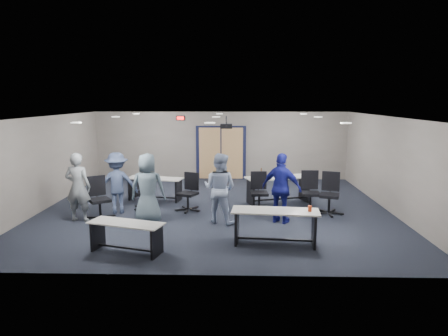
{
  "coord_description": "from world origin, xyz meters",
  "views": [
    {
      "loc": [
        0.56,
        -11.37,
        3.19
      ],
      "look_at": [
        0.25,
        -0.3,
        1.27
      ],
      "focal_mm": 32.0,
      "sensor_mm": 36.0,
      "label": 1
    }
  ],
  "objects_px": {
    "chair_back_b": "(188,192)",
    "table_front_right": "(275,221)",
    "chair_back_c": "(259,192)",
    "person_navy": "(281,188)",
    "chair_back_d": "(311,192)",
    "chair_loose_right": "(330,194)",
    "chair_loose_left": "(100,198)",
    "person_back": "(117,183)",
    "person_lightblue": "(220,188)",
    "table_front_left": "(126,232)",
    "table_back_right": "(278,185)",
    "table_back_left": "(155,185)",
    "person_plaid": "(148,189)",
    "chair_back_a": "(145,192)",
    "person_gray": "(78,187)"
  },
  "relations": [
    {
      "from": "chair_back_b",
      "to": "chair_back_d",
      "type": "xyz_separation_m",
      "value": [
        3.51,
        -0.01,
        0.04
      ]
    },
    {
      "from": "chair_loose_right",
      "to": "person_lightblue",
      "type": "height_order",
      "value": "person_lightblue"
    },
    {
      "from": "person_back",
      "to": "person_navy",
      "type": "bearing_deg",
      "value": 154.97
    },
    {
      "from": "table_front_left",
      "to": "chair_loose_left",
      "type": "relative_size",
      "value": 1.47
    },
    {
      "from": "chair_back_b",
      "to": "person_back",
      "type": "xyz_separation_m",
      "value": [
        -1.96,
        -0.24,
        0.32
      ]
    },
    {
      "from": "chair_back_b",
      "to": "person_plaid",
      "type": "xyz_separation_m",
      "value": [
        -0.89,
        -1.15,
        0.37
      ]
    },
    {
      "from": "table_front_left",
      "to": "table_back_right",
      "type": "relative_size",
      "value": 0.8
    },
    {
      "from": "table_back_left",
      "to": "person_plaid",
      "type": "distance_m",
      "value": 2.44
    },
    {
      "from": "table_front_left",
      "to": "chair_loose_left",
      "type": "xyz_separation_m",
      "value": [
        -1.34,
        2.31,
        0.13
      ]
    },
    {
      "from": "chair_loose_left",
      "to": "person_back",
      "type": "height_order",
      "value": "person_back"
    },
    {
      "from": "chair_back_c",
      "to": "chair_back_a",
      "type": "bearing_deg",
      "value": 175.26
    },
    {
      "from": "chair_back_c",
      "to": "person_gray",
      "type": "xyz_separation_m",
      "value": [
        -4.82,
        -1.13,
        0.36
      ]
    },
    {
      "from": "person_lightblue",
      "to": "chair_back_d",
      "type": "bearing_deg",
      "value": -135.35
    },
    {
      "from": "chair_back_d",
      "to": "person_plaid",
      "type": "bearing_deg",
      "value": -164.26
    },
    {
      "from": "person_back",
      "to": "table_back_right",
      "type": "bearing_deg",
      "value": 179.97
    },
    {
      "from": "chair_back_b",
      "to": "person_navy",
      "type": "xyz_separation_m",
      "value": [
        2.56,
        -1.03,
        0.37
      ]
    },
    {
      "from": "chair_back_d",
      "to": "person_lightblue",
      "type": "bearing_deg",
      "value": -156.05
    },
    {
      "from": "table_back_right",
      "to": "chair_loose_left",
      "type": "xyz_separation_m",
      "value": [
        -4.94,
        -1.89,
        0.01
      ]
    },
    {
      "from": "table_back_right",
      "to": "person_plaid",
      "type": "bearing_deg",
      "value": -165.97
    },
    {
      "from": "person_lightblue",
      "to": "person_navy",
      "type": "xyz_separation_m",
      "value": [
        1.6,
        0.05,
        0.0
      ]
    },
    {
      "from": "chair_back_b",
      "to": "chair_back_d",
      "type": "bearing_deg",
      "value": 23.66
    },
    {
      "from": "person_gray",
      "to": "person_plaid",
      "type": "height_order",
      "value": "same"
    },
    {
      "from": "table_front_left",
      "to": "table_back_right",
      "type": "xyz_separation_m",
      "value": [
        3.6,
        4.2,
        0.12
      ]
    },
    {
      "from": "chair_back_c",
      "to": "person_navy",
      "type": "relative_size",
      "value": 0.61
    },
    {
      "from": "chair_back_d",
      "to": "person_back",
      "type": "relative_size",
      "value": 0.68
    },
    {
      "from": "table_back_left",
      "to": "person_gray",
      "type": "relative_size",
      "value": 1.01
    },
    {
      "from": "table_front_left",
      "to": "person_back",
      "type": "height_order",
      "value": "person_back"
    },
    {
      "from": "chair_back_a",
      "to": "chair_back_b",
      "type": "relative_size",
      "value": 0.94
    },
    {
      "from": "table_front_left",
      "to": "chair_back_c",
      "type": "distance_m",
      "value": 4.43
    },
    {
      "from": "chair_back_b",
      "to": "table_front_right",
      "type": "bearing_deg",
      "value": -25.37
    },
    {
      "from": "chair_loose_right",
      "to": "person_plaid",
      "type": "relative_size",
      "value": 0.64
    },
    {
      "from": "table_front_right",
      "to": "person_back",
      "type": "relative_size",
      "value": 1.14
    },
    {
      "from": "table_back_left",
      "to": "person_back",
      "type": "xyz_separation_m",
      "value": [
        -0.77,
        -1.47,
        0.37
      ]
    },
    {
      "from": "chair_back_c",
      "to": "table_back_left",
      "type": "bearing_deg",
      "value": 157.8
    },
    {
      "from": "chair_back_a",
      "to": "person_back",
      "type": "relative_size",
      "value": 0.6
    },
    {
      "from": "chair_back_c",
      "to": "chair_back_d",
      "type": "bearing_deg",
      "value": -6.54
    },
    {
      "from": "chair_back_d",
      "to": "person_plaid",
      "type": "relative_size",
      "value": 0.64
    },
    {
      "from": "chair_loose_right",
      "to": "person_navy",
      "type": "relative_size",
      "value": 0.64
    },
    {
      "from": "chair_back_c",
      "to": "person_plaid",
      "type": "relative_size",
      "value": 0.61
    },
    {
      "from": "person_gray",
      "to": "person_plaid",
      "type": "distance_m",
      "value": 1.87
    },
    {
      "from": "table_front_left",
      "to": "chair_back_d",
      "type": "distance_m",
      "value": 5.45
    },
    {
      "from": "chair_back_d",
      "to": "chair_loose_right",
      "type": "bearing_deg",
      "value": -23.55
    },
    {
      "from": "chair_back_c",
      "to": "person_back",
      "type": "bearing_deg",
      "value": -178.19
    },
    {
      "from": "person_lightblue",
      "to": "person_navy",
      "type": "height_order",
      "value": "same"
    },
    {
      "from": "table_back_left",
      "to": "chair_back_a",
      "type": "relative_size",
      "value": 1.8
    },
    {
      "from": "person_navy",
      "to": "chair_loose_left",
      "type": "bearing_deg",
      "value": 27.5
    },
    {
      "from": "table_back_right",
      "to": "chair_loose_right",
      "type": "height_order",
      "value": "chair_loose_right"
    },
    {
      "from": "chair_loose_right",
      "to": "person_back",
      "type": "bearing_deg",
      "value": -161.96
    },
    {
      "from": "table_back_left",
      "to": "chair_loose_right",
      "type": "bearing_deg",
      "value": -4.3
    },
    {
      "from": "chair_back_b",
      "to": "person_lightblue",
      "type": "xyz_separation_m",
      "value": [
        0.96,
        -1.08,
        0.37
      ]
    }
  ]
}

